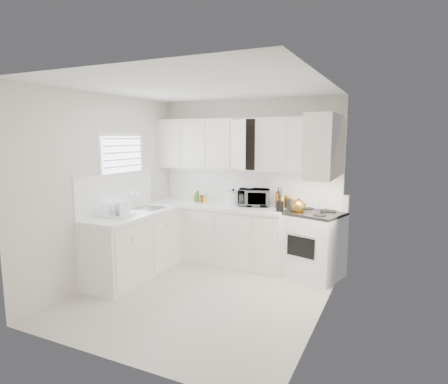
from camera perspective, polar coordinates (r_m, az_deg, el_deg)
The scene contains 33 objects.
floor at distance 5.05m, azimuth -3.52°, elevation -15.26°, with size 3.20×3.20×0.00m, color beige.
ceiling at distance 4.66m, azimuth -3.82°, elevation 15.47°, with size 3.20×3.20×0.00m, color white.
wall_back at distance 6.12m, azimuth 3.61°, elevation 1.58°, with size 3.00×3.00×0.00m, color silver.
wall_front at distance 3.40m, azimuth -16.87°, elevation -4.31°, with size 3.00×3.00×0.00m, color silver.
wall_left at distance 5.56m, azimuth -17.33°, elevation 0.52°, with size 3.20×3.20×0.00m, color silver.
wall_right at distance 4.18m, azimuth 14.67°, elevation -1.88°, with size 3.20×3.20×0.00m, color silver.
window_blinds at distance 5.78m, azimuth -14.95°, elevation 3.40°, with size 0.06×0.96×1.06m, color white, non-canonical shape.
lower_cabinets_back at distance 6.16m, azimuth -0.90°, elevation -6.41°, with size 2.22×0.60×0.90m, color silver, non-canonical shape.
lower_cabinets_left at distance 5.69m, azimuth -13.33°, elevation -7.91°, with size 0.60×1.60×0.90m, color silver, non-canonical shape.
countertop_back at distance 6.05m, azimuth -0.95°, elevation -2.07°, with size 2.24×0.64×0.05m, color white.
countertop_left at distance 5.57m, azimuth -13.41°, elevation -3.22°, with size 0.64×1.62×0.05m, color white.
backsplash_back at distance 6.12m, azimuth 3.56°, elevation 0.87°, with size 2.98×0.02×0.55m, color white.
backsplash_left at distance 5.71m, azimuth -15.87°, elevation 0.02°, with size 0.02×1.60×0.55m, color white.
upper_cabinets_back at distance 5.94m, azimuth 3.03°, elevation 3.32°, with size 3.00×0.33×0.80m, color silver, non-canonical shape.
upper_cabinets_right at distance 4.98m, azimuth 14.66°, elevation 2.07°, with size 0.33×0.90×0.80m, color silver, non-canonical shape.
sink at distance 5.81m, azimuth -11.31°, elevation -1.22°, with size 0.42×0.38×0.30m, color gray, non-canonical shape.
stove at distance 5.64m, azimuth 13.20°, elevation -6.37°, with size 0.79×0.65×1.22m, color white, non-canonical shape.
tea_kettle at distance 5.43m, azimuth 11.15°, elevation -2.03°, with size 0.25×0.21×0.23m, color olive, non-canonical shape.
frying_pan at distance 5.69m, azimuth 15.44°, elevation -2.67°, with size 0.23×0.39×0.04m, color black, non-canonical shape.
microwave at distance 5.89m, azimuth 4.56°, elevation -0.55°, with size 0.48×0.26×0.32m, color gray.
rice_cooker at distance 5.99m, azimuth 1.38°, elevation -0.72°, with size 0.25×0.25×0.25m, color white, non-canonical shape.
paper_towel at distance 6.02m, azimuth 3.86°, elevation -0.59°, with size 0.12×0.12×0.27m, color white.
utensil_crock at distance 5.49m, azimuth 8.43°, elevation -1.05°, with size 0.12×0.12×0.36m, color black, non-canonical shape.
dish_rack at distance 5.32m, azimuth -16.07°, elevation -2.30°, with size 0.43×0.32×0.24m, color white, non-canonical shape.
spice_left_0 at distance 6.36m, azimuth -4.16°, elevation -0.76°, with size 0.06×0.06×0.13m, color olive.
spice_left_1 at distance 6.25m, azimuth -3.96°, elevation -0.92°, with size 0.06×0.06×0.13m, color #3B7125.
spice_left_2 at distance 6.29m, azimuth -2.97°, elevation -0.85°, with size 0.06×0.06×0.13m, color #AC4C17.
spice_left_3 at distance 6.17m, azimuth -2.75°, elevation -1.02°, with size 0.06×0.06×0.13m, color yellow.
sauce_right_0 at distance 5.83m, azimuth 8.37°, elevation -1.36°, with size 0.06×0.06×0.19m, color #AC4C17.
sauce_right_1 at distance 5.76m, azimuth 8.72°, elevation -1.49°, with size 0.06×0.06×0.19m, color yellow.
sauce_right_2 at distance 5.80m, azimuth 9.41°, elevation -1.43°, with size 0.06×0.06×0.19m, color maroon.
sauce_right_3 at distance 5.73m, azimuth 9.77°, elevation -1.57°, with size 0.06×0.06×0.19m, color black.
sauce_right_4 at distance 5.77m, azimuth 10.46°, elevation -1.51°, with size 0.06×0.06×0.19m, color olive.
Camera 1 is at (2.24, -4.04, 2.03)m, focal length 30.33 mm.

